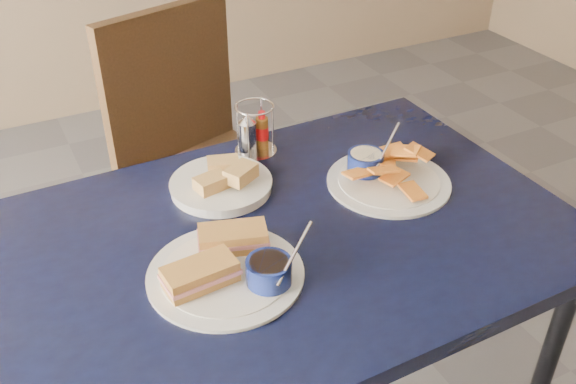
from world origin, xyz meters
name	(u,v)px	position (x,y,z in m)	size (l,w,h in m)	color
dining_table	(284,254)	(0.21, 0.19, 0.69)	(1.27, 0.86, 0.75)	black
chair_far	(201,142)	(0.28, 0.95, 0.57)	(0.58, 0.57, 0.99)	black
sandwich_plate	(229,265)	(0.05, 0.11, 0.77)	(0.32, 0.31, 0.12)	white
plantain_plate	(382,174)	(0.51, 0.26, 0.77)	(0.30, 0.30, 0.12)	white
bread_basket	(222,183)	(0.15, 0.40, 0.77)	(0.24, 0.24, 0.07)	white
condiment_caddy	(253,133)	(0.29, 0.53, 0.81)	(0.11, 0.11, 0.14)	silver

